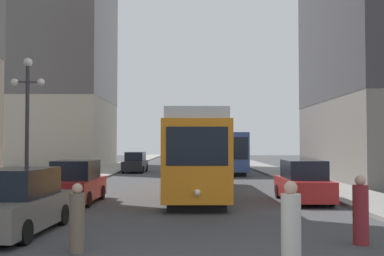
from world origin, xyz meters
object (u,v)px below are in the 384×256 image
parked_car_left_near (17,203)px  pedestrian_crossing_near (77,220)px  parked_car_right_far (303,183)px  parked_car_left_mid (135,163)px  transit_bus (225,151)px  pedestrian_crossing_far (361,212)px  pedestrian_on_sidewalk (291,228)px  streetcar (193,152)px  lamp_post_left_near (27,108)px  parked_car_left_far (76,183)px

parked_car_left_near → pedestrian_crossing_near: size_ratio=2.95×
parked_car_right_far → parked_car_left_mid: bearing=-64.2°
transit_bus → pedestrian_crossing_far: bearing=-89.3°
parked_car_right_far → pedestrian_crossing_near: parked_car_right_far is taller
parked_car_right_far → pedestrian_on_sidewalk: 11.26m
parked_car_left_mid → streetcar: bearing=-73.1°
pedestrian_crossing_far → parked_car_left_mid: bearing=-168.7°
parked_car_left_near → lamp_post_left_near: 7.20m
transit_bus → pedestrian_crossing_far: transit_bus is taller
streetcar → parked_car_right_far: size_ratio=3.03×
parked_car_left_near → lamp_post_left_near: size_ratio=0.79×
pedestrian_crossing_far → transit_bus: bearing=176.5°
transit_bus → pedestrian_on_sidewalk: size_ratio=6.67×
pedestrian_crossing_near → pedestrian_on_sidewalk: size_ratio=0.90×
pedestrian_crossing_far → pedestrian_on_sidewalk: size_ratio=0.98×
parked_car_left_far → pedestrian_on_sidewalk: (6.89, -10.59, -0.02)m
transit_bus → parked_car_left_far: transit_bus is taller
parked_car_right_far → pedestrian_crossing_near: 12.01m
parked_car_left_mid → parked_car_left_far: same height
pedestrian_on_sidewalk → lamp_post_left_near: (-8.79, 10.01, 3.21)m
streetcar → pedestrian_crossing_near: (-2.83, -12.48, -1.36)m
parked_car_left_mid → parked_car_left_far: size_ratio=1.08×
pedestrian_crossing_near → lamp_post_left_near: (-4.15, 8.47, 3.29)m
streetcar → parked_car_left_mid: bearing=104.8°
parked_car_left_far → lamp_post_left_near: size_ratio=0.74×
parked_car_left_far → parked_car_left_mid: bearing=90.9°
streetcar → lamp_post_left_near: size_ratio=2.32×
streetcar → pedestrian_on_sidewalk: 14.20m
parked_car_left_near → pedestrian_on_sidewalk: parked_car_left_near is taller
parked_car_left_far → pedestrian_crossing_far: bearing=-41.1°
parked_car_right_far → lamp_post_left_near: size_ratio=0.76×
parked_car_left_far → pedestrian_crossing_far: (9.15, -8.26, -0.04)m
parked_car_left_far → pedestrian_on_sidewalk: parked_car_left_far is taller
parked_car_left_far → pedestrian_on_sidewalk: bearing=-56.0°
parked_car_left_mid → pedestrian_crossing_far: bearing=-71.5°
parked_car_left_near → pedestrian_on_sidewalk: bearing=-25.9°
parked_car_right_far → pedestrian_crossing_near: size_ratio=2.85×
pedestrian_on_sidewalk → pedestrian_crossing_near: bearing=-87.7°
streetcar → pedestrian_crossing_near: size_ratio=8.65×
parked_car_left_far → parked_car_left_near: bearing=-89.0°
parked_car_right_far → transit_bus: bearing=-83.8°
streetcar → pedestrian_on_sidewalk: size_ratio=7.81×
parked_car_left_mid → parked_car_left_far: bearing=-88.4°
transit_bus → parked_car_right_far: 21.14m
parked_car_right_far → parked_car_left_far: size_ratio=1.04×
parked_car_right_far → lamp_post_left_near: lamp_post_left_near is taller
pedestrian_crossing_far → lamp_post_left_near: lamp_post_left_near is taller
transit_bus → parked_car_left_far: size_ratio=2.69×
parked_car_left_near → parked_car_right_far: size_ratio=1.03×
streetcar → parked_car_left_mid: (-5.07, 18.53, -1.26)m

